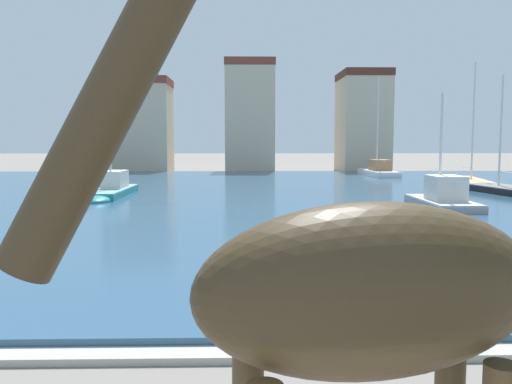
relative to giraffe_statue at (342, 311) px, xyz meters
The scene contains 11 objects.
harbor_water 29.46m from the giraffe_statue, 91.02° to the left, with size 82.03×47.43×0.24m, color #2D5170.
quay_edge_coping 5.96m from the giraffe_statue, 95.56° to the left, with size 82.03×0.50×0.12m, color #ADA89E.
giraffe_statue is the anchor object (origin of this frame).
sailboat_teal 28.95m from the giraffe_statue, 106.26° to the left, with size 1.66×7.47×8.98m.
sailboat_orange 38.46m from the giraffe_statue, 65.30° to the left, with size 3.53×9.25×8.99m.
sailboat_grey 24.30m from the giraffe_statue, 68.10° to the left, with size 2.13×6.10×5.68m.
sailboat_black 33.52m from the giraffe_statue, 62.65° to the left, with size 3.15×6.13×7.46m.
sailboat_white 47.51m from the giraffe_statue, 75.41° to the left, with size 2.35×8.11×9.25m.
townhouse_corner_house 57.06m from the giraffe_statue, 102.16° to the left, with size 7.13×5.84×10.23m.
townhouse_tall_gabled 55.39m from the giraffe_statue, 89.77° to the left, with size 5.38×5.24×12.13m.
townhouse_end_terrace 57.98m from the giraffe_statue, 77.11° to the left, with size 5.19×7.12×11.12m.
Camera 1 is at (0.04, -0.80, 3.37)m, focal length 36.75 mm.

